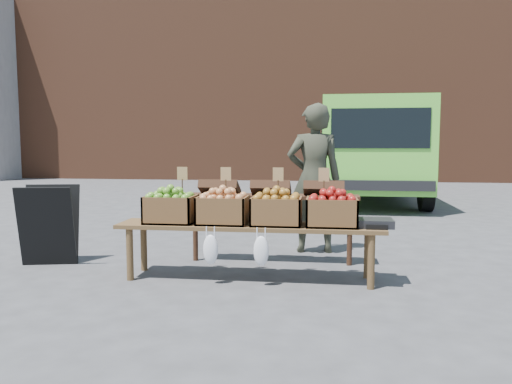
% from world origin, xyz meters
% --- Properties ---
extents(ground, '(80.00, 80.00, 0.00)m').
position_xyz_m(ground, '(0.00, 0.00, 0.00)').
color(ground, '#464649').
extents(brick_building, '(24.00, 4.00, 10.00)m').
position_xyz_m(brick_building, '(0.00, 15.00, 5.00)').
color(brick_building, brown).
rests_on(brick_building, ground).
extents(delivery_van, '(2.45, 5.20, 2.31)m').
position_xyz_m(delivery_van, '(2.89, 6.81, 1.16)').
color(delivery_van, '#6BDE41').
rests_on(delivery_van, ground).
extents(vendor, '(0.74, 0.53, 1.88)m').
position_xyz_m(vendor, '(1.68, 1.07, 0.94)').
color(vendor, '#333628').
rests_on(vendor, ground).
extents(chalkboard_sign, '(0.67, 0.46, 0.92)m').
position_xyz_m(chalkboard_sign, '(-1.31, -0.01, 0.46)').
color(chalkboard_sign, black).
rests_on(chalkboard_sign, ground).
extents(back_table, '(2.10, 0.44, 1.04)m').
position_xyz_m(back_table, '(1.20, 0.40, 0.52)').
color(back_table, '#372013').
rests_on(back_table, ground).
extents(display_bench, '(2.70, 0.56, 0.57)m').
position_xyz_m(display_bench, '(1.05, -0.32, 0.28)').
color(display_bench, brown).
rests_on(display_bench, ground).
extents(crate_golden_apples, '(0.50, 0.40, 0.28)m').
position_xyz_m(crate_golden_apples, '(0.22, -0.32, 0.71)').
color(crate_golden_apples, '#4A7F18').
rests_on(crate_golden_apples, display_bench).
extents(crate_russet_pears, '(0.50, 0.40, 0.28)m').
position_xyz_m(crate_russet_pears, '(0.77, -0.32, 0.71)').
color(crate_russet_pears, '#AA8D3D').
rests_on(crate_russet_pears, display_bench).
extents(crate_red_apples, '(0.50, 0.40, 0.28)m').
position_xyz_m(crate_red_apples, '(1.32, -0.32, 0.71)').
color(crate_red_apples, '#AF7321').
rests_on(crate_red_apples, display_bench).
extents(crate_green_apples, '(0.50, 0.40, 0.28)m').
position_xyz_m(crate_green_apples, '(1.87, -0.32, 0.71)').
color(crate_green_apples, maroon).
rests_on(crate_green_apples, display_bench).
extents(weighing_scale, '(0.34, 0.30, 0.08)m').
position_xyz_m(weighing_scale, '(2.30, -0.32, 0.61)').
color(weighing_scale, black).
rests_on(weighing_scale, display_bench).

